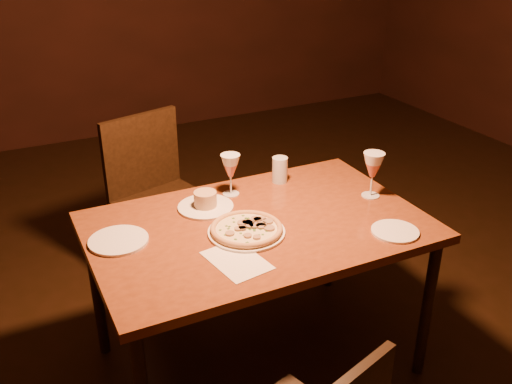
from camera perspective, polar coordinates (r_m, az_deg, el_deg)
name	(u,v)px	position (r m, az deg, el deg)	size (l,w,h in m)	color
floor	(323,384)	(2.60, 6.74, -18.50)	(7.00, 7.00, 0.00)	black
dining_table	(258,237)	(2.30, 0.19, -4.50)	(1.33, 0.86, 0.71)	brown
chair_far	(158,194)	(3.00, -9.76, -0.16)	(0.54, 0.54, 0.91)	black
pizza_plate	(246,229)	(2.20, -0.96, -3.76)	(0.30, 0.30, 0.03)	white
ramekin_saucer	(205,203)	(2.39, -5.08, -1.10)	(0.23, 0.23, 0.07)	white
wine_glass_far	(231,175)	(2.47, -2.55, 1.73)	(0.08, 0.08, 0.19)	#B55A4B
wine_glass_right	(372,175)	(2.50, 11.56, 1.69)	(0.09, 0.09, 0.20)	#B55A4B
water_tumbler	(280,170)	(2.60, 2.40, 2.24)	(0.07, 0.07, 0.12)	silver
side_plate_left	(118,241)	(2.21, -13.59, -4.74)	(0.22, 0.22, 0.01)	white
side_plate_near	(395,231)	(2.27, 13.73, -3.84)	(0.18, 0.18, 0.01)	white
menu_card	(237,260)	(2.04, -1.94, -6.85)	(0.17, 0.24, 0.00)	white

